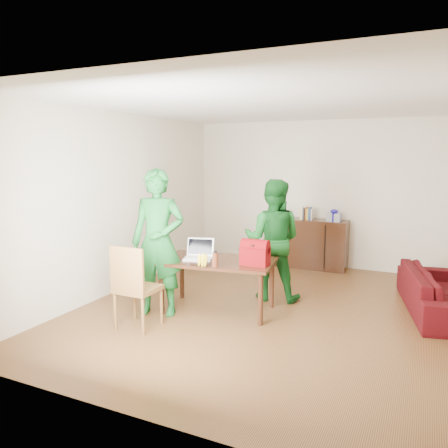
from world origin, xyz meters
The scene contains 10 objects.
room centered at (0.01, 0.13, 1.31)m, with size 5.20×5.70×2.90m.
table centered at (-0.72, -0.28, 0.61)m, with size 1.58×1.02×0.70m.
chair centered at (-1.35, -1.21, 0.30)m, with size 0.47×0.45×1.03m.
person_near centered at (-1.38, -0.69, 0.95)m, with size 0.70×0.46×1.91m, color #166626.
person_far centered at (-0.23, 0.51, 0.87)m, with size 0.84×0.66×1.74m, color #12521A.
laptop centered at (-0.98, -0.35, 0.74)m, with size 0.42×0.35×0.26m.
bananas centered at (-0.74, -0.68, 0.73)m, with size 0.17×0.11×0.07m, color yellow, non-canonical shape.
bottle centered at (-0.60, -0.61, 0.80)m, with size 0.07×0.07×0.20m, color #5D2815.
red_bag centered at (-0.18, -0.32, 0.83)m, with size 0.35×0.20×0.26m, color maroon.
sofa centered at (1.95, 0.89, 0.28)m, with size 1.90×0.74×0.55m, color #3E0815.
Camera 1 is at (1.73, -5.35, 2.06)m, focal length 35.00 mm.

